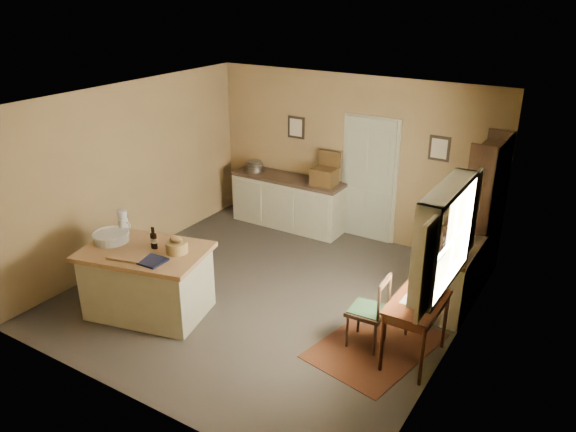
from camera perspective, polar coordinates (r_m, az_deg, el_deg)
name	(u,v)px	position (r m, az deg, el deg)	size (l,w,h in m)	color
ground	(269,295)	(7.89, -1.99, -7.99)	(5.00, 5.00, 0.00)	#4A4238
wall_back	(351,157)	(9.36, 6.44, 5.95)	(5.00, 0.10, 2.70)	olive
wall_front	(121,287)	(5.59, -16.59, -6.90)	(5.00, 0.10, 2.70)	olive
wall_left	(130,173)	(8.85, -15.76, 4.25)	(0.10, 5.00, 2.70)	olive
wall_right	(459,249)	(6.36, 16.99, -3.23)	(0.10, 5.00, 2.70)	olive
ceiling	(266,101)	(6.91, -2.30, 11.64)	(5.00, 5.00, 0.00)	silver
door	(369,178)	(9.28, 8.22, 3.81)	(0.97, 0.06, 2.11)	#A5A78D
framed_prints	(363,137)	(9.16, 7.61, 7.93)	(2.82, 0.02, 0.38)	black
window	(449,237)	(6.12, 16.00, -2.10)	(0.25, 1.99, 1.12)	beige
work_island	(147,279)	(7.50, -14.13, -6.25)	(1.75, 1.35, 1.20)	beige
sideboard	(288,200)	(9.85, 0.05, 1.63)	(2.05, 0.58, 1.18)	beige
rug	(376,346)	(6.96, 8.91, -12.87)	(1.10, 1.60, 0.01)	#522612
writing_desk	(417,309)	(6.48, 12.96, -9.15)	(0.54, 0.88, 0.82)	#3C1A0D
desk_chair	(367,311)	(6.74, 8.07, -9.54)	(0.42, 0.42, 0.91)	#332014
right_cabinet	(450,276)	(7.69, 16.14, -5.91)	(0.62, 1.10, 0.99)	beige
shelving_unit	(487,212)	(8.29, 19.56, 0.38)	(0.36, 0.96, 2.12)	#332014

